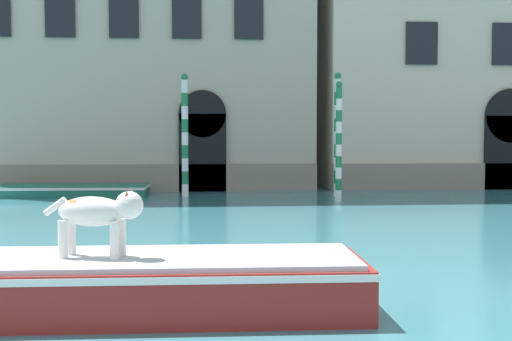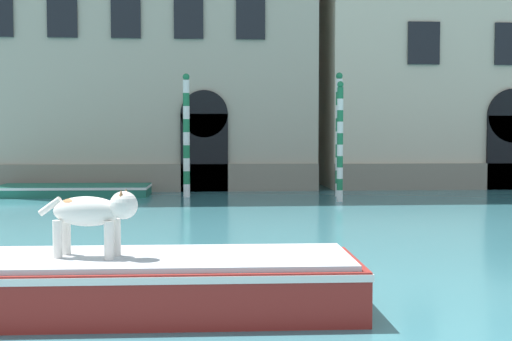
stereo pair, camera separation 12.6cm
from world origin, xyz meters
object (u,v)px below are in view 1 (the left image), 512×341
mooring_pole_0 (339,141)px  mooring_pole_2 (185,135)px  boat_moored_near_palazzo (72,190)px  boat_foreground (67,284)px  dog_on_deck (99,213)px  mooring_pole_3 (337,134)px

mooring_pole_0 → mooring_pole_2: mooring_pole_2 is taller
boat_moored_near_palazzo → boat_foreground: bearing=-79.0°
dog_on_deck → mooring_pole_0: size_ratio=0.33×
dog_on_deck → mooring_pole_2: 14.65m
boat_moored_near_palazzo → mooring_pole_0: bearing=-15.1°
boat_foreground → boat_moored_near_palazzo: size_ratio=1.42×
dog_on_deck → mooring_pole_2: size_ratio=0.30×
mooring_pole_2 → mooring_pole_3: 4.92m
mooring_pole_2 → mooring_pole_3: (4.91, -0.17, 0.02)m
boat_foreground → mooring_pole_0: bearing=66.7°
boat_foreground → mooring_pole_0: (5.78, 12.74, 1.46)m
mooring_pole_2 → dog_on_deck: bearing=-93.0°
boat_foreground → dog_on_deck: dog_on_deck is taller
mooring_pole_0 → mooring_pole_3: bearing=80.2°
mooring_pole_2 → mooring_pole_3: size_ratio=0.99×
boat_foreground → boat_moored_near_palazzo: 15.44m
mooring_pole_0 → mooring_pole_3: 1.67m
mooring_pole_0 → dog_on_deck: bearing=-112.8°
dog_on_deck → mooring_pole_3: (5.68, 14.44, 0.82)m
boat_foreground → dog_on_deck: size_ratio=5.95×
boat_moored_near_palazzo → mooring_pole_0: size_ratio=1.37×
boat_moored_near_palazzo → mooring_pole_2: 4.15m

